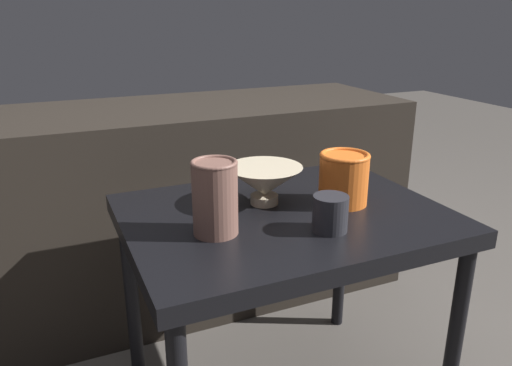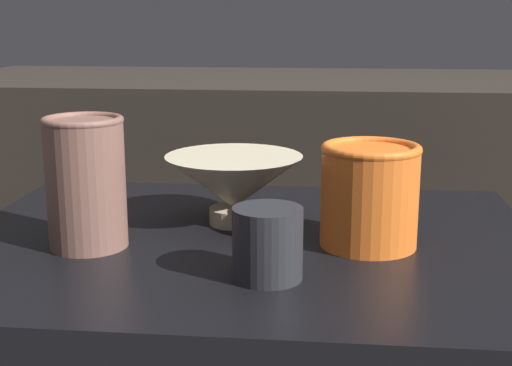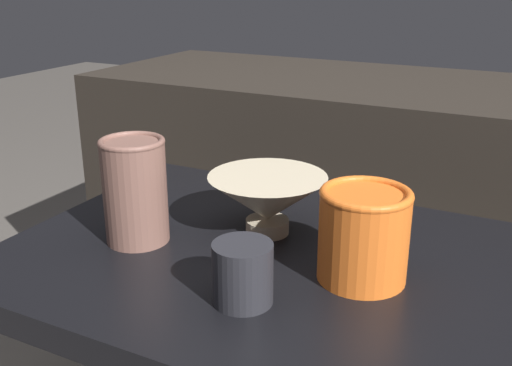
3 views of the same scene
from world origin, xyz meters
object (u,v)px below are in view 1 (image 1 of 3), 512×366
at_px(cup, 330,213).
at_px(vase_colorful_right, 344,177).
at_px(bowl, 264,182).
at_px(vase_textured_left, 215,197).

bearing_deg(cup, vase_colorful_right, 47.73).
distance_m(bowl, vase_colorful_right, 0.18).
bearing_deg(vase_textured_left, vase_colorful_right, 6.56).
bearing_deg(bowl, vase_textured_left, -145.54).
xyz_separation_m(bowl, cup, (0.06, -0.19, -0.02)).
xyz_separation_m(vase_colorful_right, cup, (-0.11, -0.12, -0.03)).
distance_m(bowl, vase_textured_left, 0.19).
bearing_deg(vase_colorful_right, bowl, 157.28).
relative_size(bowl, cup, 2.34).
xyz_separation_m(bowl, vase_colorful_right, (0.17, -0.07, 0.01)).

